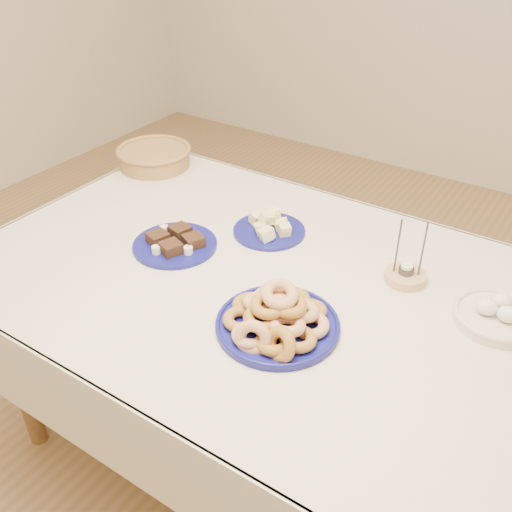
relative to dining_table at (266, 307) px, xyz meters
The scene contains 8 objects.
ground 0.64m from the dining_table, ahead, with size 5.00×5.00×0.00m, color olive.
dining_table is the anchor object (origin of this frame).
donut_platter 0.26m from the dining_table, 50.28° to the right, with size 0.34×0.34×0.14m.
melon_plate 0.27m from the dining_table, 120.49° to the left, with size 0.30×0.30×0.08m.
brownie_plate 0.34m from the dining_table, behind, with size 0.29×0.29×0.04m.
wicker_basket 0.86m from the dining_table, 153.03° to the left, with size 0.30×0.30×0.08m.
candle_holder 0.40m from the dining_table, 31.42° to the left, with size 0.14×0.14×0.19m.
egg_bowl 0.61m from the dining_table, 14.94° to the left, with size 0.25×0.25×0.07m.
Camera 1 is at (0.69, -1.09, 1.68)m, focal length 40.00 mm.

